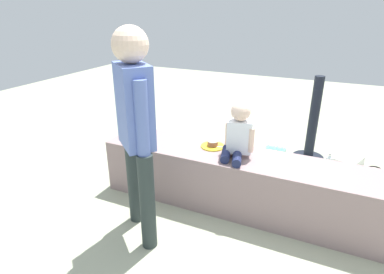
{
  "coord_description": "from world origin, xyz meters",
  "views": [
    {
      "loc": [
        0.68,
        -2.46,
        1.73
      ],
      "look_at": [
        -0.3,
        -0.33,
        0.76
      ],
      "focal_mm": 30.02,
      "sensor_mm": 36.0,
      "label": 1
    }
  ],
  "objects_px": {
    "cake_plate": "(213,145)",
    "water_bottle_far_side": "(328,164)",
    "water_bottle_near_gift": "(359,199)",
    "handbag_black_leather": "(371,184)",
    "cake_box_white": "(347,161)",
    "child_seated": "(238,133)",
    "gift_bag": "(274,160)",
    "adult_standing": "(135,120)"
  },
  "relations": [
    {
      "from": "cake_plate",
      "to": "water_bottle_far_side",
      "type": "bearing_deg",
      "value": 43.62
    },
    {
      "from": "cake_plate",
      "to": "handbag_black_leather",
      "type": "bearing_deg",
      "value": 25.2
    },
    {
      "from": "cake_plate",
      "to": "water_bottle_far_side",
      "type": "relative_size",
      "value": 0.95
    },
    {
      "from": "cake_plate",
      "to": "child_seated",
      "type": "bearing_deg",
      "value": -19.97
    },
    {
      "from": "adult_standing",
      "to": "handbag_black_leather",
      "type": "height_order",
      "value": "adult_standing"
    },
    {
      "from": "adult_standing",
      "to": "water_bottle_near_gift",
      "type": "bearing_deg",
      "value": 34.5
    },
    {
      "from": "gift_bag",
      "to": "water_bottle_far_side",
      "type": "relative_size",
      "value": 1.38
    },
    {
      "from": "gift_bag",
      "to": "handbag_black_leather",
      "type": "distance_m",
      "value": 0.96
    },
    {
      "from": "child_seated",
      "to": "gift_bag",
      "type": "relative_size",
      "value": 1.49
    },
    {
      "from": "water_bottle_near_gift",
      "to": "handbag_black_leather",
      "type": "bearing_deg",
      "value": 71.19
    },
    {
      "from": "handbag_black_leather",
      "to": "cake_plate",
      "type": "bearing_deg",
      "value": -154.8
    },
    {
      "from": "gift_bag",
      "to": "handbag_black_leather",
      "type": "xyz_separation_m",
      "value": [
        0.96,
        -0.08,
        -0.04
      ]
    },
    {
      "from": "gift_bag",
      "to": "cake_box_white",
      "type": "distance_m",
      "value": 0.92
    },
    {
      "from": "child_seated",
      "to": "handbag_black_leather",
      "type": "height_order",
      "value": "child_seated"
    },
    {
      "from": "child_seated",
      "to": "cake_plate",
      "type": "height_order",
      "value": "child_seated"
    },
    {
      "from": "cake_plate",
      "to": "cake_box_white",
      "type": "distance_m",
      "value": 1.81
    },
    {
      "from": "adult_standing",
      "to": "water_bottle_far_side",
      "type": "height_order",
      "value": "adult_standing"
    },
    {
      "from": "water_bottle_far_side",
      "to": "water_bottle_near_gift",
      "type": "bearing_deg",
      "value": -63.84
    },
    {
      "from": "gift_bag",
      "to": "water_bottle_far_side",
      "type": "distance_m",
      "value": 0.6
    },
    {
      "from": "cake_plate",
      "to": "gift_bag",
      "type": "relative_size",
      "value": 0.69
    },
    {
      "from": "adult_standing",
      "to": "gift_bag",
      "type": "xyz_separation_m",
      "value": [
        0.76,
        1.49,
        -0.83
      ]
    },
    {
      "from": "child_seated",
      "to": "cake_box_white",
      "type": "xyz_separation_m",
      "value": [
        0.93,
        1.36,
        -0.68
      ]
    },
    {
      "from": "child_seated",
      "to": "adult_standing",
      "type": "bearing_deg",
      "value": -130.94
    },
    {
      "from": "child_seated",
      "to": "handbag_black_leather",
      "type": "distance_m",
      "value": 1.51
    },
    {
      "from": "child_seated",
      "to": "cake_box_white",
      "type": "distance_m",
      "value": 1.78
    },
    {
      "from": "gift_bag",
      "to": "handbag_black_leather",
      "type": "bearing_deg",
      "value": -4.54
    },
    {
      "from": "water_bottle_near_gift",
      "to": "handbag_black_leather",
      "type": "relative_size",
      "value": 0.64
    },
    {
      "from": "cake_plate",
      "to": "handbag_black_leather",
      "type": "xyz_separation_m",
      "value": [
        1.41,
        0.66,
        -0.43
      ]
    },
    {
      "from": "water_bottle_near_gift",
      "to": "water_bottle_far_side",
      "type": "bearing_deg",
      "value": 116.16
    },
    {
      "from": "adult_standing",
      "to": "cake_box_white",
      "type": "distance_m",
      "value": 2.68
    },
    {
      "from": "cake_plate",
      "to": "water_bottle_near_gift",
      "type": "distance_m",
      "value": 1.42
    },
    {
      "from": "cake_plate",
      "to": "water_bottle_far_side",
      "type": "xyz_separation_m",
      "value": [
        1.0,
        0.96,
        -0.43
      ]
    },
    {
      "from": "adult_standing",
      "to": "handbag_black_leather",
      "type": "relative_size",
      "value": 5.21
    },
    {
      "from": "water_bottle_near_gift",
      "to": "cake_box_white",
      "type": "bearing_deg",
      "value": 96.48
    },
    {
      "from": "gift_bag",
      "to": "water_bottle_near_gift",
      "type": "height_order",
      "value": "gift_bag"
    },
    {
      "from": "child_seated",
      "to": "water_bottle_near_gift",
      "type": "xyz_separation_m",
      "value": [
        1.04,
        0.45,
        -0.64
      ]
    },
    {
      "from": "handbag_black_leather",
      "to": "child_seated",
      "type": "bearing_deg",
      "value": -146.46
    },
    {
      "from": "adult_standing",
      "to": "water_bottle_far_side",
      "type": "distance_m",
      "value": 2.32
    },
    {
      "from": "water_bottle_near_gift",
      "to": "cake_box_white",
      "type": "height_order",
      "value": "water_bottle_near_gift"
    },
    {
      "from": "cake_plate",
      "to": "water_bottle_far_side",
      "type": "distance_m",
      "value": 1.45
    },
    {
      "from": "child_seated",
      "to": "water_bottle_far_side",
      "type": "distance_m",
      "value": 1.43
    },
    {
      "from": "cake_plate",
      "to": "cake_box_white",
      "type": "relative_size",
      "value": 0.68
    }
  ]
}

